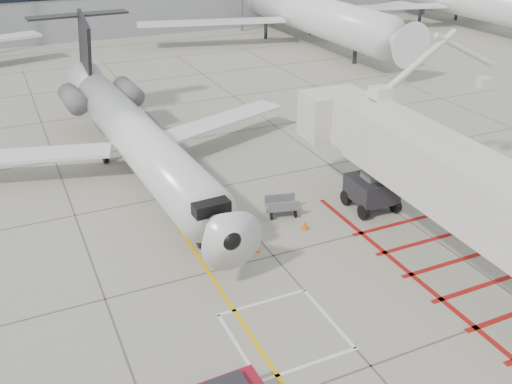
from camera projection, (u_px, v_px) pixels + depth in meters
name	position (u px, v px, depth m)	size (l,w,h in m)	color
ground_plane	(316.00, 304.00, 23.97)	(260.00, 260.00, 0.00)	gray
regional_jet	(148.00, 126.00, 31.69)	(24.05, 30.32, 7.95)	silver
jet_bridge	(453.00, 192.00, 24.79)	(9.03, 19.07, 7.63)	silver
baggage_cart	(282.00, 206.00, 30.56)	(1.67, 1.06, 1.06)	slate
ground_power_unit	(506.00, 225.00, 28.15)	(2.12, 1.24, 1.68)	white
cone_nose	(256.00, 247.00, 27.43)	(0.36, 0.36, 0.50)	#FF4B0D
cone_side	(305.00, 225.00, 29.30)	(0.36, 0.36, 0.50)	#DF580B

